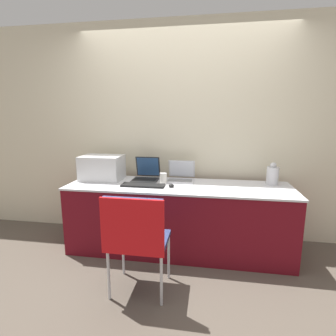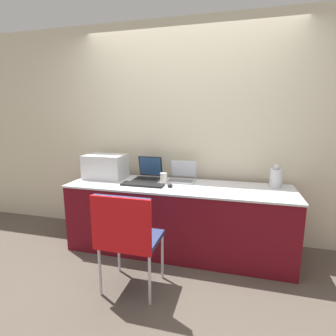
% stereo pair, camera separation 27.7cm
% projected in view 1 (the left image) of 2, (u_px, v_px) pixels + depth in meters
% --- Properties ---
extents(ground_plane, '(14.00, 14.00, 0.00)m').
position_uv_depth(ground_plane, '(174.00, 265.00, 2.69)').
color(ground_plane, brown).
extents(wall_back, '(8.00, 0.05, 2.60)m').
position_uv_depth(wall_back, '(183.00, 133.00, 3.20)').
color(wall_back, beige).
rests_on(wall_back, ground_plane).
extents(table, '(2.43, 0.69, 0.76)m').
position_uv_depth(table, '(178.00, 218.00, 2.94)').
color(table, maroon).
rests_on(table, ground_plane).
extents(printer, '(0.47, 0.34, 0.28)m').
position_uv_depth(printer, '(102.00, 167.00, 3.08)').
color(printer, silver).
rests_on(printer, table).
extents(laptop_left, '(0.29, 0.33, 0.26)m').
position_uv_depth(laptop_left, '(146.00, 175.00, 3.08)').
color(laptop_left, black).
rests_on(laptop_left, table).
extents(laptop_right, '(0.31, 0.31, 0.23)m').
position_uv_depth(laptop_right, '(181.00, 176.00, 3.06)').
color(laptop_right, '#B7B7BC').
rests_on(laptop_right, table).
extents(external_keyboard, '(0.47, 0.15, 0.02)m').
position_uv_depth(external_keyboard, '(143.00, 185.00, 2.82)').
color(external_keyboard, black).
rests_on(external_keyboard, table).
extents(coffee_cup, '(0.08, 0.08, 0.12)m').
position_uv_depth(coffee_cup, '(163.00, 178.00, 2.94)').
color(coffee_cup, white).
rests_on(coffee_cup, table).
extents(mouse, '(0.06, 0.06, 0.04)m').
position_uv_depth(mouse, '(171.00, 186.00, 2.77)').
color(mouse, black).
rests_on(mouse, table).
extents(metal_pitcher, '(0.13, 0.13, 0.25)m').
position_uv_depth(metal_pitcher, '(273.00, 175.00, 2.87)').
color(metal_pitcher, silver).
rests_on(metal_pitcher, table).
extents(chair, '(0.50, 0.42, 0.90)m').
position_uv_depth(chair, '(136.00, 233.00, 2.11)').
color(chair, navy).
rests_on(chair, ground_plane).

